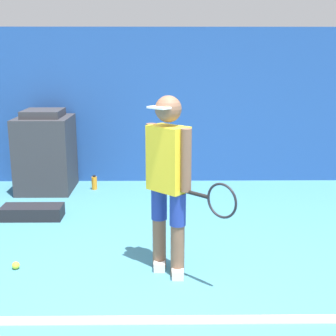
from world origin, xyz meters
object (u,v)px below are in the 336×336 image
at_px(tennis_player, 169,178).
at_px(water_bottle, 94,183).
at_px(covered_chair, 46,152).
at_px(equipment_bag, 32,212).
at_px(tennis_ball, 16,265).

relative_size(tennis_player, water_bottle, 7.56).
xyz_separation_m(tennis_player, covered_chair, (-1.68, 2.57, -0.31)).
height_order(equipment_bag, water_bottle, water_bottle).
xyz_separation_m(equipment_bag, water_bottle, (0.56, 1.19, 0.02)).
relative_size(tennis_player, covered_chair, 1.37).
bearing_deg(tennis_player, water_bottle, 155.77).
xyz_separation_m(tennis_player, water_bottle, (-1.02, 2.57, -0.76)).
bearing_deg(tennis_ball, covered_chair, 97.03).
distance_m(equipment_bag, water_bottle, 1.31).
bearing_deg(equipment_bag, tennis_ball, -81.17).
xyz_separation_m(tennis_ball, water_bottle, (0.35, 2.51, 0.06)).
height_order(tennis_player, covered_chair, tennis_player).
xyz_separation_m(covered_chair, water_bottle, (0.66, 0.00, -0.45)).
bearing_deg(tennis_player, covered_chair, 167.30).
bearing_deg(water_bottle, tennis_ball, -97.94).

